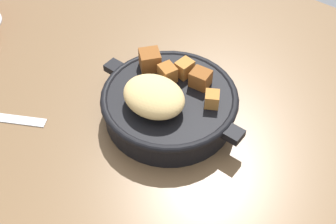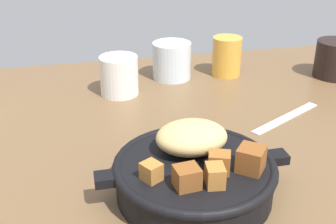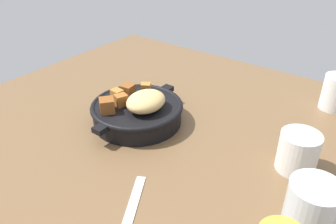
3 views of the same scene
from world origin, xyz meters
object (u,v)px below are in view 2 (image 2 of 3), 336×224
object	(u,v)px
ceramic_mug_white	(119,76)
cast_iron_skillet	(195,171)
coffee_mug_dark	(335,59)
butter_knife	(286,117)
juice_glass_amber	(227,56)
water_glass_short	(172,61)

from	to	relation	value
ceramic_mug_white	cast_iron_skillet	bearing A→B (deg)	-81.22
ceramic_mug_white	coffee_mug_dark	bearing A→B (deg)	-0.91
butter_knife	juice_glass_amber	size ratio (longest dim) A/B	2.08
cast_iron_skillet	juice_glass_amber	size ratio (longest dim) A/B	3.02
water_glass_short	coffee_mug_dark	xyz separation A→B (cm)	(33.75, -6.86, 0.05)
cast_iron_skillet	coffee_mug_dark	world-z (taller)	cast_iron_skillet
water_glass_short	coffee_mug_dark	world-z (taller)	coffee_mug_dark
cast_iron_skillet	coffee_mug_dark	size ratio (longest dim) A/B	2.95
water_glass_short	coffee_mug_dark	size ratio (longest dim) A/B	0.95
butter_knife	ceramic_mug_white	world-z (taller)	ceramic_mug_white
water_glass_short	coffee_mug_dark	bearing A→B (deg)	-11.48
cast_iron_skillet	juice_glass_amber	distance (cm)	43.39
butter_knife	water_glass_short	size ratio (longest dim) A/B	2.14
coffee_mug_dark	juice_glass_amber	world-z (taller)	juice_glass_amber
coffee_mug_dark	juice_glass_amber	size ratio (longest dim) A/B	1.02
butter_knife	juice_glass_amber	world-z (taller)	juice_glass_amber
coffee_mug_dark	ceramic_mug_white	size ratio (longest dim) A/B	1.12
cast_iron_skillet	juice_glass_amber	world-z (taller)	cast_iron_skillet
cast_iron_skillet	water_glass_short	xyz separation A→B (cm)	(6.54, 40.11, 0.62)
water_glass_short	juice_glass_amber	size ratio (longest dim) A/B	0.98
coffee_mug_dark	ceramic_mug_white	xyz separation A→B (cm)	(-45.54, 0.73, -0.09)
coffee_mug_dark	ceramic_mug_white	world-z (taller)	coffee_mug_dark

